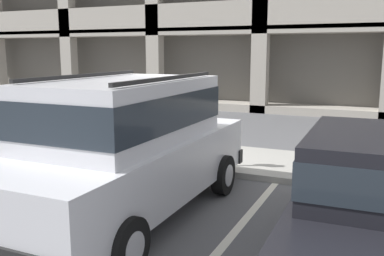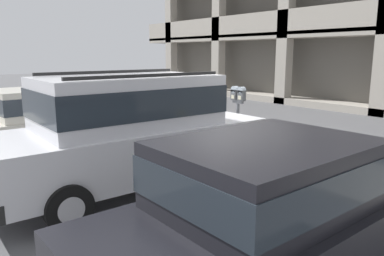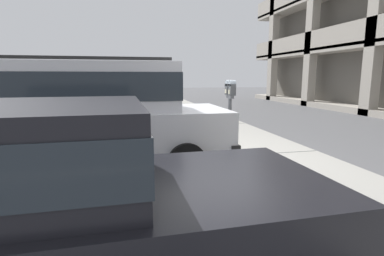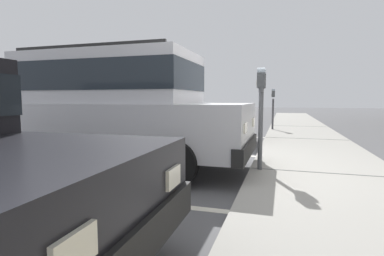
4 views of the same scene
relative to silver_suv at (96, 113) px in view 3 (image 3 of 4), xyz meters
name	(u,v)px [view 3 (image 3 of 4)]	position (x,y,z in m)	size (l,w,h in m)	color
ground_plane	(212,165)	(-0.05, 2.19, -1.14)	(80.00, 80.00, 0.10)	#565659
sidewalk	(271,156)	(-0.05, 3.49, -1.03)	(40.00, 2.20, 0.12)	#9E9B93
parking_stall_lines	(149,201)	(1.58, 0.79, -1.08)	(13.13, 4.80, 0.01)	silver
silver_suv	(96,113)	(0.00, 0.00, 0.00)	(2.04, 4.79, 2.03)	silver
red_sedan	(96,108)	(-3.42, -0.31, -0.27)	(2.05, 4.59, 1.54)	beige
dark_hatchback	(34,201)	(3.31, -0.17, -0.27)	(1.90, 4.51, 1.54)	black
parking_meter_near	(230,100)	(-0.01, 2.54, 0.18)	(0.35, 0.12, 1.54)	#595B60
parking_meter_far	(175,93)	(-6.51, 2.52, -0.01)	(0.15, 0.12, 1.45)	#47474C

